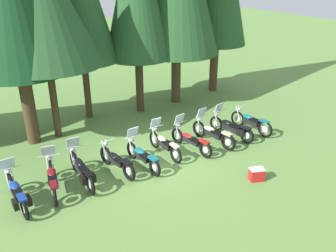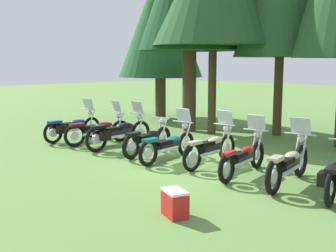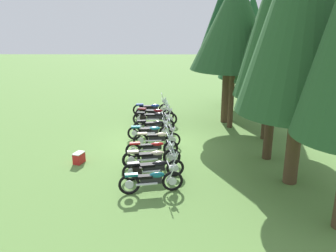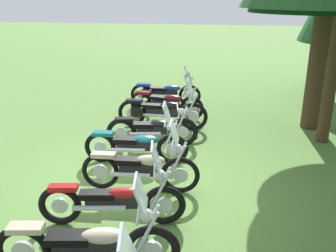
{
  "view_description": "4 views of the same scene",
  "coord_description": "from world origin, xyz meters",
  "px_view_note": "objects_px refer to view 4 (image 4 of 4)",
  "views": [
    {
      "loc": [
        -5.47,
        -10.45,
        6.74
      ],
      "look_at": [
        0.99,
        0.66,
        0.96
      ],
      "focal_mm": 38.03,
      "sensor_mm": 36.0,
      "label": 1
    },
    {
      "loc": [
        7.15,
        -7.82,
        2.56
      ],
      "look_at": [
        -0.38,
        -0.38,
        0.97
      ],
      "focal_mm": 45.01,
      "sensor_mm": 36.0,
      "label": 2
    },
    {
      "loc": [
        15.92,
        0.8,
        5.85
      ],
      "look_at": [
        0.05,
        0.68,
        0.88
      ],
      "focal_mm": 38.0,
      "sensor_mm": 36.0,
      "label": 3
    },
    {
      "loc": [
        6.38,
        1.72,
        3.42
      ],
      "look_at": [
        -1.45,
        0.35,
        0.57
      ],
      "focal_mm": 39.09,
      "sensor_mm": 36.0,
      "label": 4
    }
  ],
  "objects_px": {
    "motorcycle_7": "(89,244)",
    "motorcycle_6": "(114,200)",
    "motorcycle_0": "(165,92)",
    "motorcycle_4": "(137,144)",
    "motorcycle_2": "(161,111)",
    "motorcycle_3": "(153,129)",
    "motorcycle_1": "(167,102)",
    "motorcycle_5": "(142,167)"
  },
  "relations": [
    {
      "from": "motorcycle_6",
      "to": "motorcycle_7",
      "type": "distance_m",
      "value": 1.12
    },
    {
      "from": "motorcycle_1",
      "to": "motorcycle_3",
      "type": "xyz_separation_m",
      "value": [
        2.26,
        0.07,
        -0.04
      ]
    },
    {
      "from": "motorcycle_4",
      "to": "motorcycle_7",
      "type": "distance_m",
      "value": 3.36
    },
    {
      "from": "motorcycle_0",
      "to": "motorcycle_7",
      "type": "distance_m",
      "value": 7.71
    },
    {
      "from": "motorcycle_1",
      "to": "motorcycle_6",
      "type": "xyz_separation_m",
      "value": [
        5.45,
        0.15,
        -0.03
      ]
    },
    {
      "from": "motorcycle_3",
      "to": "motorcycle_7",
      "type": "height_order",
      "value": "motorcycle_7"
    },
    {
      "from": "motorcycle_7",
      "to": "motorcycle_5",
      "type": "bearing_deg",
      "value": 76.27
    },
    {
      "from": "motorcycle_1",
      "to": "motorcycle_2",
      "type": "height_order",
      "value": "motorcycle_2"
    },
    {
      "from": "motorcycle_1",
      "to": "motorcycle_7",
      "type": "height_order",
      "value": "motorcycle_7"
    },
    {
      "from": "motorcycle_1",
      "to": "motorcycle_4",
      "type": "xyz_separation_m",
      "value": [
        3.22,
        -0.06,
        -0.02
      ]
    },
    {
      "from": "motorcycle_0",
      "to": "motorcycle_4",
      "type": "xyz_separation_m",
      "value": [
        4.35,
        0.21,
        -0.02
      ]
    },
    {
      "from": "motorcycle_0",
      "to": "motorcycle_4",
      "type": "bearing_deg",
      "value": -92.25
    },
    {
      "from": "motorcycle_1",
      "to": "motorcycle_4",
      "type": "distance_m",
      "value": 3.22
    },
    {
      "from": "motorcycle_5",
      "to": "motorcycle_6",
      "type": "bearing_deg",
      "value": -102.9
    },
    {
      "from": "motorcycle_2",
      "to": "motorcycle_7",
      "type": "bearing_deg",
      "value": -88.65
    },
    {
      "from": "motorcycle_1",
      "to": "motorcycle_5",
      "type": "bearing_deg",
      "value": -76.35
    },
    {
      "from": "motorcycle_1",
      "to": "motorcycle_5",
      "type": "distance_m",
      "value": 4.36
    },
    {
      "from": "motorcycle_0",
      "to": "motorcycle_7",
      "type": "xyz_separation_m",
      "value": [
        7.7,
        0.46,
        -0.0
      ]
    },
    {
      "from": "motorcycle_3",
      "to": "motorcycle_4",
      "type": "xyz_separation_m",
      "value": [
        0.95,
        -0.13,
        0.02
      ]
    },
    {
      "from": "motorcycle_2",
      "to": "motorcycle_3",
      "type": "height_order",
      "value": "motorcycle_2"
    },
    {
      "from": "motorcycle_0",
      "to": "motorcycle_4",
      "type": "distance_m",
      "value": 4.35
    },
    {
      "from": "motorcycle_6",
      "to": "motorcycle_7",
      "type": "xyz_separation_m",
      "value": [
        1.12,
        0.03,
        0.03
      ]
    },
    {
      "from": "motorcycle_2",
      "to": "motorcycle_3",
      "type": "distance_m",
      "value": 1.28
    },
    {
      "from": "motorcycle_2",
      "to": "motorcycle_4",
      "type": "xyz_separation_m",
      "value": [
        2.24,
        -0.08,
        -0.04
      ]
    },
    {
      "from": "motorcycle_4",
      "to": "motorcycle_1",
      "type": "bearing_deg",
      "value": 82.97
    },
    {
      "from": "motorcycle_4",
      "to": "motorcycle_5",
      "type": "relative_size",
      "value": 1.02
    },
    {
      "from": "motorcycle_3",
      "to": "motorcycle_7",
      "type": "bearing_deg",
      "value": -99.27
    },
    {
      "from": "motorcycle_2",
      "to": "motorcycle_5",
      "type": "xyz_separation_m",
      "value": [
        3.37,
        0.29,
        -0.02
      ]
    },
    {
      "from": "motorcycle_3",
      "to": "motorcycle_0",
      "type": "bearing_deg",
      "value": 84.98
    },
    {
      "from": "motorcycle_2",
      "to": "motorcycle_4",
      "type": "relative_size",
      "value": 1.1
    },
    {
      "from": "motorcycle_3",
      "to": "motorcycle_6",
      "type": "distance_m",
      "value": 3.19
    },
    {
      "from": "motorcycle_1",
      "to": "motorcycle_4",
      "type": "bearing_deg",
      "value": -81.63
    },
    {
      "from": "motorcycle_4",
      "to": "motorcycle_2",
      "type": "bearing_deg",
      "value": 81.91
    },
    {
      "from": "motorcycle_1",
      "to": "motorcycle_7",
      "type": "xyz_separation_m",
      "value": [
        6.57,
        0.18,
        -0.0
      ]
    },
    {
      "from": "motorcycle_0",
      "to": "motorcycle_6",
      "type": "xyz_separation_m",
      "value": [
        6.58,
        0.42,
        -0.03
      ]
    },
    {
      "from": "motorcycle_2",
      "to": "motorcycle_6",
      "type": "xyz_separation_m",
      "value": [
        4.47,
        0.13,
        -0.05
      ]
    },
    {
      "from": "motorcycle_0",
      "to": "motorcycle_1",
      "type": "bearing_deg",
      "value": -81.32
    },
    {
      "from": "motorcycle_0",
      "to": "motorcycle_2",
      "type": "distance_m",
      "value": 2.13
    },
    {
      "from": "motorcycle_2",
      "to": "motorcycle_3",
      "type": "bearing_deg",
      "value": -88.3
    },
    {
      "from": "motorcycle_4",
      "to": "motorcycle_5",
      "type": "distance_m",
      "value": 1.19
    },
    {
      "from": "motorcycle_7",
      "to": "motorcycle_6",
      "type": "bearing_deg",
      "value": 81.42
    },
    {
      "from": "motorcycle_2",
      "to": "motorcycle_7",
      "type": "xyz_separation_m",
      "value": [
        5.59,
        0.16,
        -0.03
      ]
    }
  ]
}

